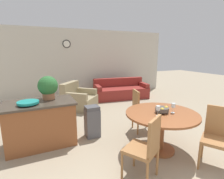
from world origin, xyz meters
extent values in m
cube|color=beige|center=(0.00, 5.86, 1.35)|extent=(8.00, 0.06, 2.70)
cylinder|color=black|center=(-0.42, 5.81, 2.12)|extent=(0.31, 0.02, 0.31)
cylinder|color=white|center=(-0.42, 5.80, 2.12)|extent=(0.25, 0.01, 0.25)
cylinder|color=brown|center=(0.33, 1.14, 0.02)|extent=(0.55, 0.55, 0.04)
cylinder|color=brown|center=(0.33, 1.14, 0.38)|extent=(0.13, 0.13, 0.67)
cylinder|color=brown|center=(0.33, 1.14, 0.73)|extent=(1.30, 1.30, 0.03)
cylinder|color=#9E6B3D|center=(-0.68, 0.75, 0.21)|extent=(0.04, 0.04, 0.43)
cylinder|color=#9E6B3D|center=(-0.36, 0.95, 0.21)|extent=(0.04, 0.04, 0.43)
cylinder|color=#9E6B3D|center=(-0.48, 0.42, 0.21)|extent=(0.04, 0.04, 0.43)
cylinder|color=#9E6B3D|center=(-0.16, 0.62, 0.21)|extent=(0.04, 0.04, 0.43)
cube|color=#9E6B3D|center=(-0.42, 0.69, 0.45)|extent=(0.58, 0.58, 0.05)
cube|color=#9E6B3D|center=(-0.32, 0.52, 0.73)|extent=(0.35, 0.24, 0.49)
cylinder|color=#9E6B3D|center=(0.53, 0.45, 0.21)|extent=(0.04, 0.04, 0.43)
cylinder|color=#9E6B3D|center=(0.86, 0.65, 0.21)|extent=(0.04, 0.04, 0.43)
cube|color=#9E6B3D|center=(0.79, 0.39, 0.45)|extent=(0.58, 0.58, 0.05)
cube|color=#9E6B3D|center=(0.96, 0.49, 0.73)|extent=(0.24, 0.35, 0.49)
cylinder|color=#9E6B3D|center=(0.77, 2.14, 0.21)|extent=(0.04, 0.04, 0.43)
cylinder|color=#9E6B3D|center=(0.68, 1.77, 0.21)|extent=(0.04, 0.04, 0.43)
cylinder|color=#9E6B3D|center=(0.40, 2.23, 0.21)|extent=(0.04, 0.04, 0.43)
cylinder|color=#9E6B3D|center=(0.31, 1.86, 0.21)|extent=(0.04, 0.04, 0.43)
cube|color=#9E6B3D|center=(0.54, 2.00, 0.45)|extent=(0.51, 0.51, 0.05)
cube|color=#9E6B3D|center=(0.36, 2.05, 0.73)|extent=(0.13, 0.38, 0.49)
cylinder|color=#4C4742|center=(0.33, 1.14, 0.76)|extent=(0.09, 0.09, 0.03)
cylinder|color=#4C4742|center=(0.33, 1.14, 0.81)|extent=(0.24, 0.24, 0.07)
sphere|color=gold|center=(0.41, 1.13, 0.83)|extent=(0.07, 0.07, 0.07)
sphere|color=gold|center=(0.30, 1.22, 0.83)|extent=(0.07, 0.07, 0.07)
sphere|color=gold|center=(0.28, 1.08, 0.83)|extent=(0.07, 0.07, 0.07)
cylinder|color=silver|center=(0.16, 1.05, 0.75)|extent=(0.06, 0.06, 0.01)
cylinder|color=silver|center=(0.16, 1.05, 0.80)|extent=(0.01, 0.01, 0.10)
cylinder|color=silver|center=(0.16, 1.05, 0.89)|extent=(0.07, 0.07, 0.08)
cylinder|color=silver|center=(0.51, 1.06, 0.75)|extent=(0.06, 0.06, 0.01)
cylinder|color=silver|center=(0.51, 1.06, 0.80)|extent=(0.01, 0.01, 0.10)
cylinder|color=silver|center=(0.51, 1.06, 0.89)|extent=(0.07, 0.07, 0.08)
cube|color=brown|center=(-1.65, 2.33, 0.42)|extent=(1.24, 0.73, 0.84)
cube|color=#42382D|center=(-1.65, 2.33, 0.86)|extent=(1.30, 0.79, 0.04)
cylinder|color=teal|center=(-1.84, 2.21, 0.89)|extent=(0.13, 0.13, 0.02)
cylinder|color=teal|center=(-1.84, 2.21, 0.93)|extent=(0.37, 0.37, 0.04)
cylinder|color=#A36642|center=(-1.46, 2.48, 0.94)|extent=(0.24, 0.24, 0.13)
sphere|color=#2D6B33|center=(-1.46, 2.48, 1.16)|extent=(0.39, 0.39, 0.39)
cube|color=#56565B|center=(-0.64, 2.21, 0.30)|extent=(0.30, 0.26, 0.61)
cube|color=#49494E|center=(-0.64, 2.21, 0.65)|extent=(0.29, 0.25, 0.08)
cube|color=maroon|center=(1.45, 4.84, 0.21)|extent=(2.18, 1.19, 0.42)
cube|color=maroon|center=(1.50, 5.19, 0.59)|extent=(2.09, 0.48, 0.34)
cube|color=maroon|center=(0.50, 4.97, 0.29)|extent=(0.27, 0.86, 0.57)
cube|color=maroon|center=(2.40, 4.71, 0.29)|extent=(0.27, 0.86, 0.57)
cube|color=#998966|center=(-0.38, 4.22, 0.20)|extent=(1.28, 1.27, 0.40)
cube|color=#998966|center=(-0.65, 4.46, 0.63)|extent=(0.74, 0.79, 0.45)
cube|color=#998966|center=(-0.63, 3.94, 0.30)|extent=(0.72, 0.67, 0.60)
cube|color=#998966|center=(-0.13, 4.50, 0.30)|extent=(0.72, 0.67, 0.60)
camera|label=1|loc=(-1.74, -1.19, 1.83)|focal=28.00mm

